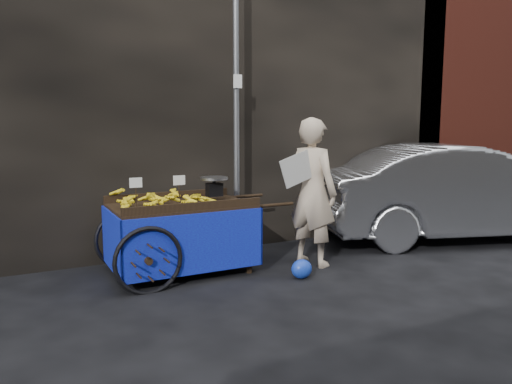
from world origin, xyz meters
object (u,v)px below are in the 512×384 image
vendor (312,192)px  plastic_bag (302,269)px  banana_cart (177,212)px  parked_car (459,192)px

vendor → plastic_bag: vendor is taller
plastic_bag → banana_cart: bearing=144.5°
banana_cart → parked_car: 4.57m
banana_cart → plastic_bag: (1.25, -0.89, -0.66)m
parked_car → plastic_bag: bearing=118.6°
plastic_bag → parked_car: (3.32, 0.61, 0.64)m
parked_car → banana_cart: bearing=104.6°
vendor → parked_car: bearing=-109.1°
vendor → parked_car: 2.89m
plastic_bag → parked_car: 3.43m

